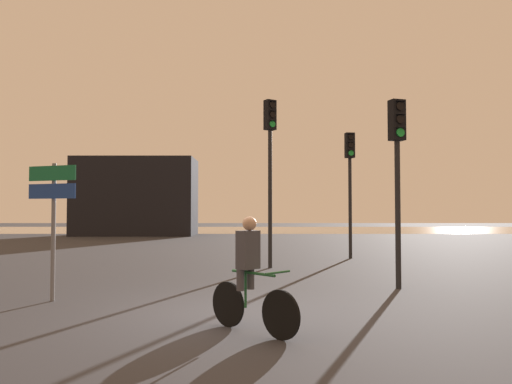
{
  "coord_description": "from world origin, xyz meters",
  "views": [
    {
      "loc": [
        0.44,
        -8.28,
        1.7
      ],
      "look_at": [
        0.5,
        5.0,
        2.2
      ],
      "focal_mm": 35.0,
      "sensor_mm": 36.0,
      "label": 1
    }
  ],
  "objects_px": {
    "traffic_light_center": "(268,152)",
    "traffic_light_near_right": "(395,156)",
    "distant_building": "(134,197)",
    "cyclist": "(248,273)",
    "direction_sign_post": "(50,206)",
    "traffic_light_far_right": "(348,171)"
  },
  "relations": [
    {
      "from": "traffic_light_center",
      "to": "direction_sign_post",
      "type": "distance_m",
      "value": 7.13
    },
    {
      "from": "distant_building",
      "to": "traffic_light_far_right",
      "type": "distance_m",
      "value": 20.49
    },
    {
      "from": "traffic_light_center",
      "to": "traffic_light_near_right",
      "type": "distance_m",
      "value": 4.81
    },
    {
      "from": "direction_sign_post",
      "to": "traffic_light_center",
      "type": "bearing_deg",
      "value": -107.17
    },
    {
      "from": "traffic_light_near_right",
      "to": "direction_sign_post",
      "type": "distance_m",
      "value": 7.21
    },
    {
      "from": "distant_building",
      "to": "traffic_light_near_right",
      "type": "height_order",
      "value": "distant_building"
    },
    {
      "from": "traffic_light_center",
      "to": "direction_sign_post",
      "type": "relative_size",
      "value": 1.93
    },
    {
      "from": "traffic_light_far_right",
      "to": "distant_building",
      "type": "bearing_deg",
      "value": -63.99
    },
    {
      "from": "cyclist",
      "to": "traffic_light_far_right",
      "type": "bearing_deg",
      "value": -152.26
    },
    {
      "from": "traffic_light_center",
      "to": "cyclist",
      "type": "relative_size",
      "value": 3.1
    },
    {
      "from": "traffic_light_near_right",
      "to": "cyclist",
      "type": "bearing_deg",
      "value": 33.29
    },
    {
      "from": "distant_building",
      "to": "cyclist",
      "type": "height_order",
      "value": "distant_building"
    },
    {
      "from": "traffic_light_near_right",
      "to": "direction_sign_post",
      "type": "bearing_deg",
      "value": -4.95
    },
    {
      "from": "traffic_light_far_right",
      "to": "cyclist",
      "type": "height_order",
      "value": "traffic_light_far_right"
    },
    {
      "from": "direction_sign_post",
      "to": "traffic_light_far_right",
      "type": "bearing_deg",
      "value": -109.86
    },
    {
      "from": "cyclist",
      "to": "direction_sign_post",
      "type": "bearing_deg",
      "value": -76.76
    },
    {
      "from": "distant_building",
      "to": "cyclist",
      "type": "bearing_deg",
      "value": -73.37
    },
    {
      "from": "distant_building",
      "to": "traffic_light_center",
      "type": "height_order",
      "value": "distant_building"
    },
    {
      "from": "traffic_light_far_right",
      "to": "traffic_light_center",
      "type": "xyz_separation_m",
      "value": [
        -2.95,
        -2.93,
        0.34
      ]
    },
    {
      "from": "traffic_light_center",
      "to": "traffic_light_near_right",
      "type": "height_order",
      "value": "traffic_light_center"
    },
    {
      "from": "traffic_light_center",
      "to": "cyclist",
      "type": "height_order",
      "value": "traffic_light_center"
    },
    {
      "from": "distant_building",
      "to": "traffic_light_far_right",
      "type": "relative_size",
      "value": 1.81
    }
  ]
}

